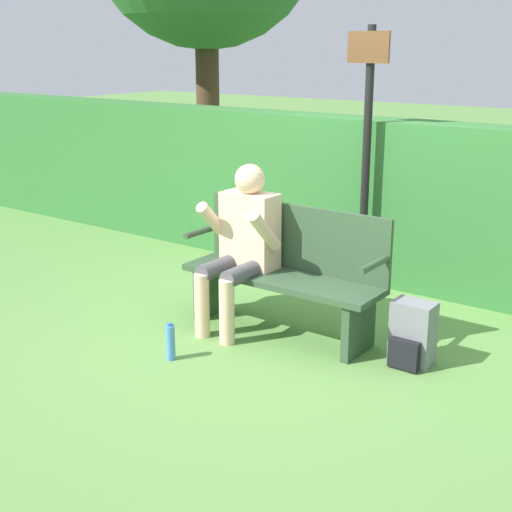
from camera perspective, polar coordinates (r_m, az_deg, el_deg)
name	(u,v)px	position (r m, az deg, el deg)	size (l,w,h in m)	color
ground_plane	(280,332)	(5.34, 1.95, -6.12)	(40.00, 40.00, 0.00)	#5B8942
hedge_back	(381,201)	(6.44, 9.96, 4.34)	(12.00, 0.43, 1.44)	#337033
park_bench	(286,271)	(5.23, 2.41, -1.17)	(1.54, 0.43, 0.93)	#334C33
person_seated	(242,239)	(5.24, -1.10, 1.34)	(0.55, 0.60, 1.22)	beige
backpack	(412,335)	(4.87, 12.37, -6.20)	(0.27, 0.25, 0.44)	slate
water_bottle	(170,342)	(4.89, -6.86, -6.86)	(0.07, 0.07, 0.26)	#4C8CCC
signpost	(366,144)	(6.06, 8.81, 8.83)	(0.37, 0.09, 2.21)	black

